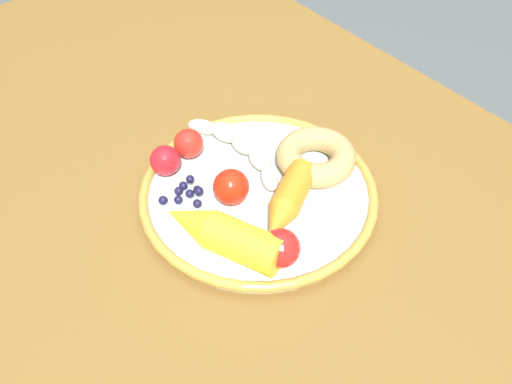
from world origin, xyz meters
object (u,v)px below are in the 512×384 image
object	(u,v)px
carrot_orange	(287,203)
tomato_mid	(281,248)
banana	(241,146)
tomato_near	(165,161)
carrot_yellow	(221,234)
tomato_extra	(189,144)
tomato_far	(231,187)
plate	(256,194)
donut	(316,157)
blueberry_pile	(186,193)
dining_table	(239,224)

from	to	relation	value
carrot_orange	tomato_mid	world-z (taller)	tomato_mid
banana	tomato_near	distance (m)	0.10
carrot_yellow	tomato_extra	world-z (taller)	carrot_yellow
tomato_near	tomato_mid	world-z (taller)	tomato_mid
tomato_extra	tomato_far	bearing A→B (deg)	-2.81
plate	donut	xyz separation A→B (m)	(0.01, 0.09, 0.02)
carrot_orange	tomato_extra	distance (m)	0.15
banana	tomato_near	size ratio (longest dim) A/B	4.61
carrot_orange	tomato_near	distance (m)	0.16
carrot_yellow	blueberry_pile	distance (m)	0.09
dining_table	tomato_far	world-z (taller)	tomato_far
blueberry_pile	tomato_far	xyz separation A→B (m)	(0.04, 0.04, 0.01)
blueberry_pile	carrot_orange	bearing A→B (deg)	39.79
donut	tomato_extra	xyz separation A→B (m)	(-0.11, -0.11, 0.00)
banana	carrot_yellow	bearing A→B (deg)	-45.11
dining_table	carrot_yellow	xyz separation A→B (m)	(0.08, -0.08, 0.12)
tomato_mid	tomato_far	bearing A→B (deg)	173.17
banana	carrot_orange	bearing A→B (deg)	-10.43
dining_table	carrot_yellow	distance (m)	0.17
donut	tomato_extra	bearing A→B (deg)	-135.75
dining_table	blueberry_pile	bearing A→B (deg)	-91.86
dining_table	plate	xyz separation A→B (m)	(0.04, -0.00, 0.10)
tomato_near	banana	bearing A→B (deg)	72.18
tomato_near	tomato_extra	distance (m)	0.04
blueberry_pile	tomato_near	world-z (taller)	tomato_near
banana	tomato_extra	size ratio (longest dim) A/B	4.59
carrot_orange	plate	bearing A→B (deg)	-171.68
carrot_yellow	tomato_mid	world-z (taller)	same
donut	tomato_extra	world-z (taller)	tomato_extra
plate	carrot_yellow	xyz separation A→B (m)	(0.04, -0.08, 0.02)
banana	donut	xyz separation A→B (m)	(0.08, 0.06, 0.00)
carrot_yellow	tomato_far	distance (m)	0.07
tomato_far	carrot_orange	bearing A→B (deg)	33.54
donut	tomato_mid	size ratio (longest dim) A/B	2.35
tomato_far	blueberry_pile	bearing A→B (deg)	-132.44
banana	tomato_near	world-z (taller)	tomato_near
carrot_orange	tomato_near	xyz separation A→B (m)	(-0.14, -0.07, 0.00)
blueberry_pile	tomato_near	xyz separation A→B (m)	(-0.05, 0.00, 0.01)
tomato_extra	tomato_near	bearing A→B (deg)	-78.07
dining_table	tomato_near	distance (m)	0.15
plate	tomato_far	bearing A→B (deg)	-105.29
banana	blueberry_pile	distance (m)	0.10
carrot_orange	carrot_yellow	xyz separation A→B (m)	(-0.01, -0.09, 0.00)
banana	tomato_extra	distance (m)	0.07
dining_table	tomato_mid	distance (m)	0.19
dining_table	carrot_yellow	bearing A→B (deg)	-44.97
tomato_mid	blueberry_pile	bearing A→B (deg)	-168.86
dining_table	carrot_orange	bearing A→B (deg)	2.15
tomato_mid	carrot_yellow	bearing A→B (deg)	-145.14
banana	carrot_yellow	xyz separation A→B (m)	(0.11, -0.11, 0.01)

